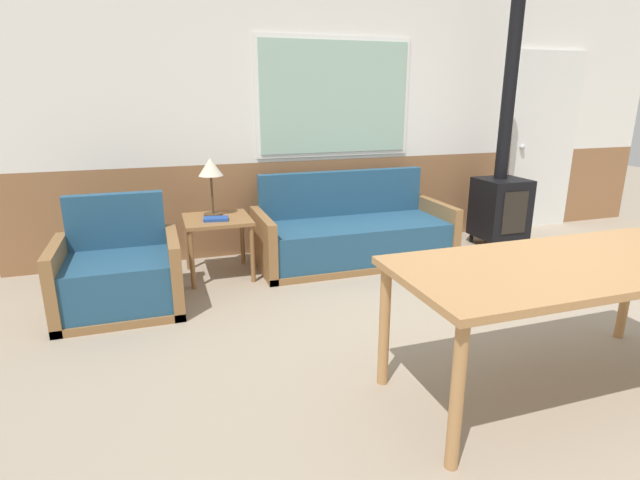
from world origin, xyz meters
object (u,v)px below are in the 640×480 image
object	(u,v)px
armchair	(119,277)
dining_table	(569,275)
wood_stove	(502,188)
couch	(353,236)
side_table	(218,227)
table_lamp	(211,171)

from	to	relation	value
armchair	dining_table	distance (m)	3.03
armchair	wood_stove	world-z (taller)	wood_stove
couch	wood_stove	bearing A→B (deg)	0.24
side_table	wood_stove	bearing A→B (deg)	-0.06
side_table	dining_table	size ratio (longest dim) A/B	0.30
dining_table	wood_stove	size ratio (longest dim) A/B	0.76
couch	dining_table	size ratio (longest dim) A/B	0.99
couch	dining_table	xyz separation A→B (m)	(0.23, -2.39, 0.42)
couch	armchair	size ratio (longest dim) A/B	2.10
dining_table	wood_stove	world-z (taller)	wood_stove
armchair	table_lamp	size ratio (longest dim) A/B	1.74
side_table	table_lamp	distance (m)	0.49
dining_table	wood_stove	distance (m)	2.80
table_lamp	dining_table	distance (m)	2.95
armchair	table_lamp	distance (m)	1.20
table_lamp	wood_stove	world-z (taller)	wood_stove
armchair	wood_stove	distance (m)	3.82
dining_table	table_lamp	bearing A→B (deg)	121.60
couch	armchair	bearing A→B (deg)	-166.63
armchair	dining_table	bearing A→B (deg)	-40.40
table_lamp	wood_stove	xyz separation A→B (m)	(2.98, -0.10, -0.31)
dining_table	wood_stove	xyz separation A→B (m)	(1.44, 2.40, -0.05)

